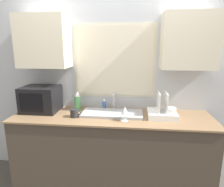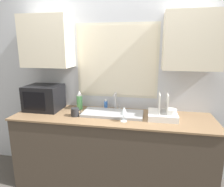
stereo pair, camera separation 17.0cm
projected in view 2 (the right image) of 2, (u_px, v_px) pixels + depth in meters
name	position (u px, v px, depth m)	size (l,w,h in m)	color
countertop	(112.00, 150.00, 2.49)	(2.37, 0.68, 0.91)	#42382D
wall_back	(117.00, 72.00, 2.57)	(6.00, 0.38, 2.60)	silver
sink_basin	(113.00, 113.00, 2.42)	(0.73, 0.33, 0.03)	#9EA0A5
faucet	(116.00, 100.00, 2.56)	(0.08, 0.14, 0.23)	#B7B7BC
microwave	(44.00, 98.00, 2.59)	(0.44, 0.37, 0.32)	black
dish_rack	(163.00, 113.00, 2.28)	(0.33, 0.32, 0.29)	white
spray_bottle	(80.00, 100.00, 2.61)	(0.08, 0.08, 0.25)	#59B266
soap_bottle	(106.00, 105.00, 2.62)	(0.05, 0.05, 0.13)	blue
mug_near_sink	(75.00, 112.00, 2.36)	(0.13, 0.09, 0.10)	#262628
wine_glass	(124.00, 111.00, 2.18)	(0.08, 0.08, 0.17)	silver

